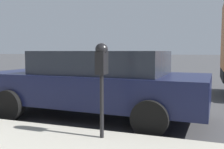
{
  "coord_description": "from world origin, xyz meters",
  "views": [
    {
      "loc": [
        -6.18,
        -2.3,
        1.44
      ],
      "look_at": [
        -1.96,
        -0.78,
        1.04
      ],
      "focal_mm": 42.0,
      "sensor_mm": 36.0,
      "label": 1
    }
  ],
  "objects": [
    {
      "name": "car_navy",
      "position": [
        -0.95,
        -0.04,
        0.77
      ],
      "size": [
        2.22,
        4.88,
        1.45
      ],
      "rotation": [
        0.0,
        0.0,
        -0.04
      ],
      "color": "#14193D",
      "rests_on": "ground_plane"
    },
    {
      "name": "ground_plane",
      "position": [
        0.0,
        0.0,
        0.0
      ],
      "size": [
        220.0,
        220.0,
        0.0
      ],
      "primitive_type": "plane",
      "color": "#424244"
    },
    {
      "name": "parking_meter",
      "position": [
        -2.55,
        -0.83,
        1.22
      ],
      "size": [
        0.21,
        0.19,
        1.44
      ],
      "color": "black",
      "rests_on": "sidewalk"
    }
  ]
}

